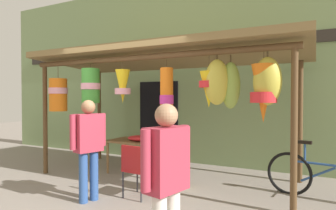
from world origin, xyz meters
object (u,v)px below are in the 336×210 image
Objects in this scene: parked_bicycle at (324,178)px; folding_chair at (136,166)px; flower_heap_on_table at (141,138)px; wicker_basket_by_table at (178,178)px; vendor_in_orange at (89,142)px; customer_foreground at (166,175)px; display_table at (140,144)px.

folding_chair is at bearing -154.57° from parked_bicycle.
flower_heap_on_table reaches higher than wicker_basket_by_table.
parked_bicycle is 3.67m from vendor_in_orange.
parked_bicycle is (3.34, 0.01, -0.40)m from flower_heap_on_table.
customer_foreground reaches higher than wicker_basket_by_table.
parked_bicycle is 3.13m from customer_foreground.
display_table is at bearing 120.10° from folding_chair.
parked_bicycle is 1.14× the size of customer_foreground.
parked_bicycle is at bearing 27.97° from vendor_in_orange.
display_table is 0.16m from flower_heap_on_table.
wicker_basket_by_table is (1.10, -0.46, -0.47)m from display_table.
customer_foreground reaches higher than flower_heap_on_table.
wicker_basket_by_table is 0.24× the size of vendor_in_orange.
parked_bicycle is at bearing 0.22° from flower_heap_on_table.
display_table is 0.75× the size of parked_bicycle.
parked_bicycle reaches higher than flower_heap_on_table.
vendor_in_orange is (-0.90, -1.30, 0.76)m from wicker_basket_by_table.
customer_foreground is at bearing -53.66° from flower_heap_on_table.
vendor_in_orange is (0.20, -1.76, 0.28)m from display_table.
parked_bicycle reaches higher than display_table.
wicker_basket_by_table is 2.70m from customer_foreground.
vendor_in_orange reaches higher than parked_bicycle.
parked_bicycle is at bearing 65.06° from customer_foreground.
vendor_in_orange is (0.14, -1.69, 0.16)m from flower_heap_on_table.
folding_chair is at bearing 130.96° from customer_foreground.
wicker_basket_by_table is 0.25× the size of customer_foreground.
flower_heap_on_table is (0.05, -0.08, 0.13)m from display_table.
folding_chair is 0.82m from vendor_in_orange.
parked_bicycle is at bearing -1.06° from display_table.
vendor_in_orange is (-3.20, -1.70, 0.56)m from parked_bicycle.
wicker_basket_by_table is at bearing -22.88° from display_table.
flower_heap_on_table is at bearing -54.34° from display_table.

